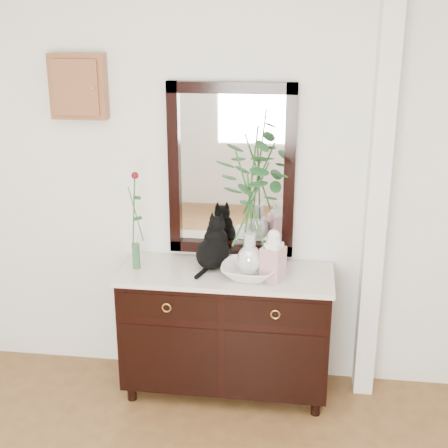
# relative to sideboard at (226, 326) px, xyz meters

# --- Properties ---
(wall_back) EXTENTS (3.60, 0.04, 2.70)m
(wall_back) POSITION_rel_sideboard_xyz_m (-0.10, 0.25, 0.88)
(wall_back) COLOR white
(wall_back) RESTS_ON ground
(pilaster) EXTENTS (0.12, 0.20, 2.70)m
(pilaster) POSITION_rel_sideboard_xyz_m (0.90, 0.17, 0.88)
(pilaster) COLOR white
(pilaster) RESTS_ON ground
(sideboard) EXTENTS (1.33, 0.52, 0.82)m
(sideboard) POSITION_rel_sideboard_xyz_m (0.00, 0.00, 0.00)
(sideboard) COLOR black
(sideboard) RESTS_ON ground
(wall_mirror) EXTENTS (0.80, 0.06, 1.10)m
(wall_mirror) POSITION_rel_sideboard_xyz_m (-0.00, 0.24, 0.97)
(wall_mirror) COLOR black
(wall_mirror) RESTS_ON wall_back
(key_cabinet) EXTENTS (0.35, 0.10, 0.40)m
(key_cabinet) POSITION_rel_sideboard_xyz_m (-0.95, 0.21, 1.48)
(key_cabinet) COLOR brown
(key_cabinet) RESTS_ON wall_back
(cat) EXTENTS (0.30, 0.34, 0.33)m
(cat) POSITION_rel_sideboard_xyz_m (-0.09, 0.06, 0.54)
(cat) COLOR black
(cat) RESTS_ON sideboard
(lotus_bowl) EXTENTS (0.37, 0.37, 0.08)m
(lotus_bowl) POSITION_rel_sideboard_xyz_m (0.15, -0.06, 0.42)
(lotus_bowl) COLOR white
(lotus_bowl) RESTS_ON sideboard
(vase_branches) EXTENTS (0.45, 0.45, 0.93)m
(vase_branches) POSITION_rel_sideboard_xyz_m (0.15, -0.06, 0.86)
(vase_branches) COLOR silver
(vase_branches) RESTS_ON lotus_bowl
(bud_vase_rose) EXTENTS (0.10, 0.10, 0.64)m
(bud_vase_rose) POSITION_rel_sideboard_xyz_m (-0.57, -0.01, 0.70)
(bud_vase_rose) COLOR #336640
(bud_vase_rose) RESTS_ON sideboard
(ginger_jar) EXTENTS (0.16, 0.16, 0.33)m
(ginger_jar) POSITION_rel_sideboard_xyz_m (0.29, -0.07, 0.54)
(ginger_jar) COLOR white
(ginger_jar) RESTS_ON sideboard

